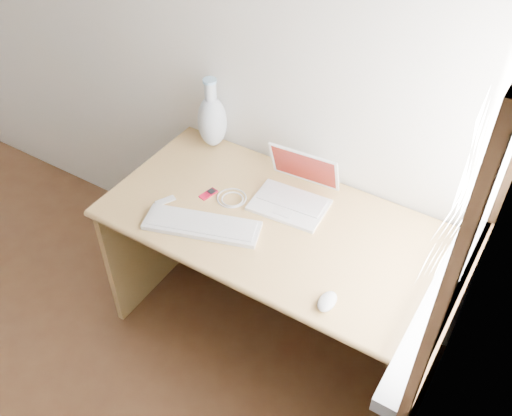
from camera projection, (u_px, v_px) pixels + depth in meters
The scene contains 10 objects.
back_wall at pixel (130, 5), 2.56m from camera, with size 3.50×0.04×2.60m, color white.
window at pixel (486, 198), 1.62m from camera, with size 0.11×0.99×1.10m.
desk at pixel (287, 246), 2.50m from camera, with size 1.43×0.71×0.75m.
laptop at pixel (294, 192), 2.37m from camera, with size 0.32×0.27×0.21m.
external_keyboard at pixel (202, 225), 2.27m from camera, with size 0.49×0.28×0.02m.
mouse at pixel (327, 301), 1.98m from camera, with size 0.06×0.10×0.03m, color white.
ipod at pixel (208, 194), 2.43m from camera, with size 0.05×0.09×0.01m.
cable_coil at pixel (232, 198), 2.41m from camera, with size 0.13×0.13×0.01m, color white.
remote at pixel (165, 201), 2.39m from camera, with size 0.03×0.08×0.01m, color white.
vase at pixel (212, 119), 2.60m from camera, with size 0.13×0.13×0.34m.
Camera 1 is at (1.80, -0.08, 2.35)m, focal length 40.00 mm.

